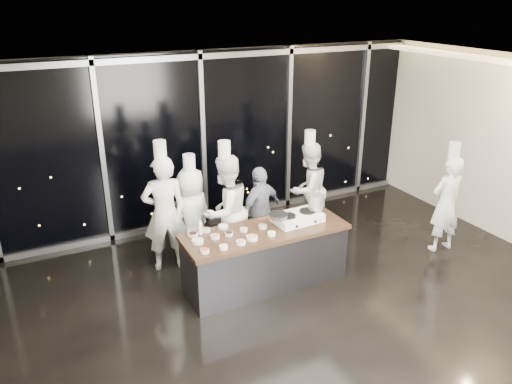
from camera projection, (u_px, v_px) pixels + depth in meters
ground at (295, 314)px, 6.86m from camera, size 9.00×9.00×0.00m
room_shell at (313, 157)px, 6.10m from camera, size 9.02×7.02×3.21m
window_wall at (202, 141)px, 9.12m from camera, size 8.90×0.11×3.20m
demo_counter at (265, 257)px, 7.44m from camera, size 2.46×0.86×0.90m
stove at (298, 217)px, 7.52m from camera, size 0.75×0.50×0.14m
frying_pan at (278, 216)px, 7.35m from camera, size 0.51×0.31×0.05m
stock_pot at (316, 202)px, 7.60m from camera, size 0.24×0.24×0.23m
prep_bowls at (227, 236)px, 7.03m from camera, size 1.17×0.72×0.05m
squeeze_bottle at (200, 227)px, 7.11m from camera, size 0.06×0.06×0.23m
chef_far_left at (165, 213)px, 7.71m from camera, size 0.75×0.56×2.11m
chef_left at (192, 215)px, 8.00m from camera, size 0.91×0.78×1.81m
chef_center at (226, 210)px, 7.87m from camera, size 1.08×0.97×2.06m
guest at (261, 210)px, 8.28m from camera, size 0.96×0.66×1.51m
chef_right at (308, 189)px, 8.90m from camera, size 0.98×0.85×1.93m
chef_side at (446, 203)px, 8.31m from camera, size 0.62×0.42×1.90m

